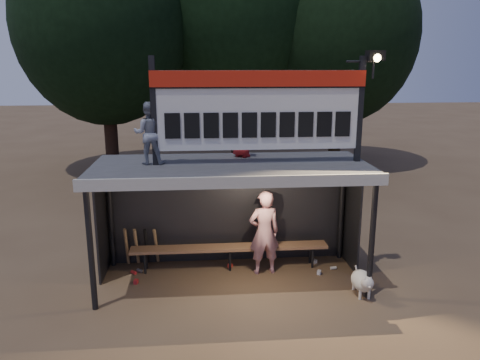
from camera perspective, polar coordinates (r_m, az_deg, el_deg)
name	(u,v)px	position (r m, az deg, el deg)	size (l,w,h in m)	color
ground	(231,280)	(9.29, -1.05, -12.08)	(80.00, 80.00, 0.00)	#4E3927
player	(264,233)	(9.27, 2.97, -6.42)	(0.62, 0.41, 1.70)	silver
child_a	(149,133)	(8.52, -11.04, 5.61)	(0.54, 0.42, 1.12)	gray
child_b	(242,133)	(9.05, 0.26, 5.76)	(0.46, 0.30, 0.93)	red
dugout_shelter	(230,185)	(8.87, -1.20, -0.61)	(5.10, 2.08, 2.32)	#39383B
scoreboard_assembly	(262,108)	(8.41, 2.69, 8.81)	(4.10, 0.27, 1.99)	black
bench	(230,248)	(9.61, -1.28, -8.32)	(4.00, 0.35, 0.48)	#926645
tree_left	(104,23)	(18.70, -16.29, 17.91)	(6.46, 6.46, 9.27)	black
tree_mid	(237,10)	(19.98, -0.41, 20.03)	(7.22, 7.22, 10.36)	black
tree_right	(340,34)	(19.64, 12.09, 16.98)	(6.08, 6.08, 8.72)	black
dog	(362,281)	(8.89, 14.71, -11.83)	(0.36, 0.81, 0.49)	beige
bats	(141,246)	(9.93, -11.93, -7.90)	(0.68, 0.35, 0.84)	olive
litter	(232,270)	(9.60, -1.03, -10.92)	(4.16, 0.74, 0.08)	red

